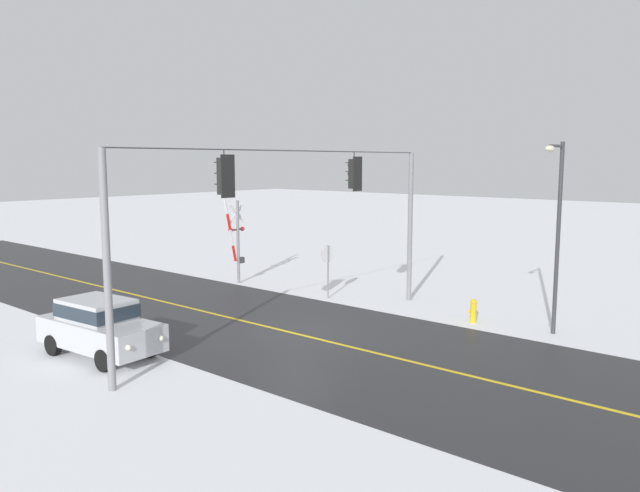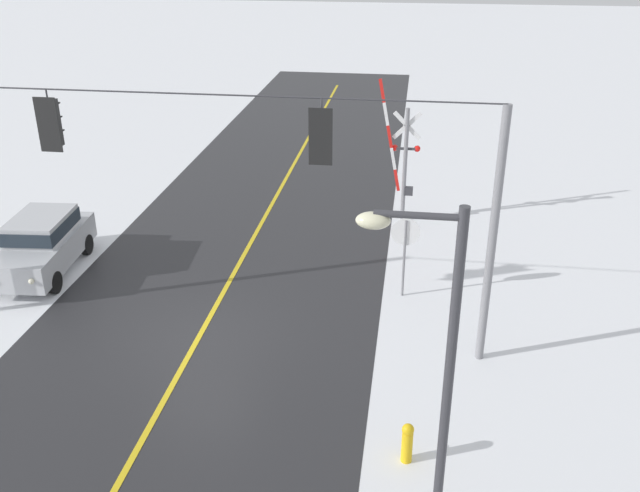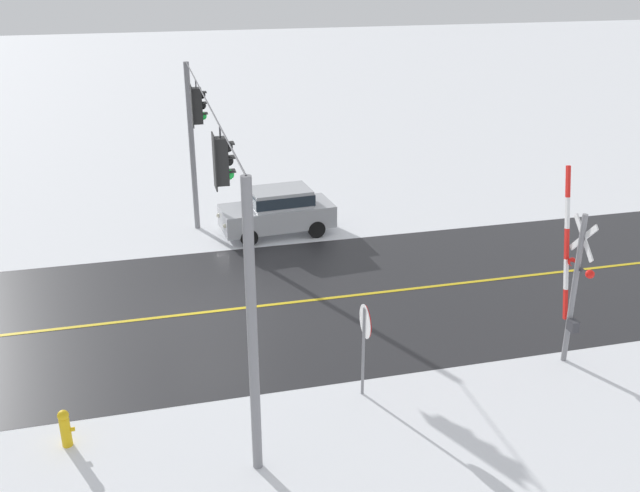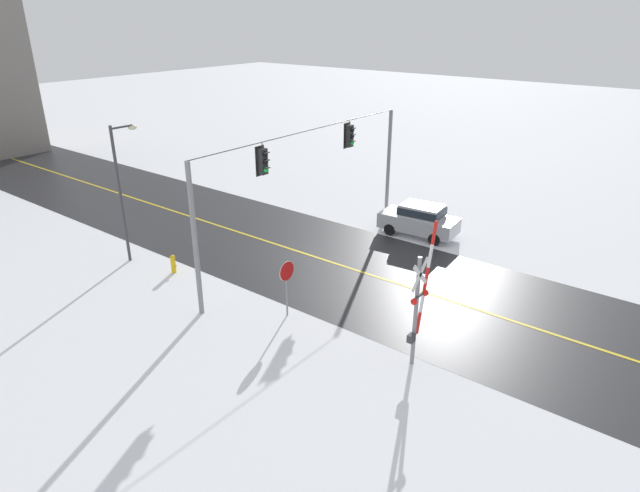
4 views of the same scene
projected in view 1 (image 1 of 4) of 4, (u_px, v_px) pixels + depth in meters
The scene contains 9 objects.
ground_plane at pixel (297, 334), 21.54m from camera, with size 160.00×160.00×0.00m, color white.
road_asphalt at pixel (454, 372), 17.66m from camera, with size 9.00×80.00×0.01m, color #28282B.
lane_centre_line at pixel (454, 372), 17.66m from camera, with size 0.14×72.00×0.01m, color gold.
signal_span at pixel (296, 215), 21.00m from camera, with size 14.20×0.47×6.22m.
stop_sign at pixel (328, 259), 26.95m from camera, with size 0.80×0.09×2.35m.
railroad_crossing at pixel (236, 236), 30.21m from camera, with size 1.49×0.31×4.94m.
parked_car_silver at pixel (99, 325), 19.03m from camera, with size 2.10×4.31×1.74m.
streetlamp_near at pixel (557, 220), 20.94m from camera, with size 1.39×0.28×6.50m.
fire_hydrant at pixel (473, 310), 23.02m from camera, with size 0.24×0.31×0.88m.
Camera 1 is at (15.35, 14.26, 5.87)m, focal length 35.43 mm.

